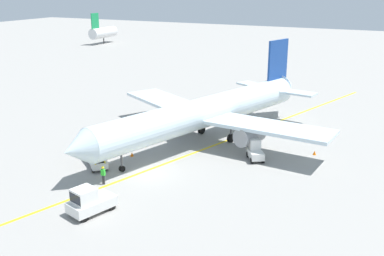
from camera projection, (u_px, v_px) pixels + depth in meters
ground_plane at (147, 173)px, 42.90m from camera, size 300.00×300.00×0.00m
taxi_line_yellow at (182, 157)px, 46.67m from camera, size 23.94×76.51×0.01m
airliner at (207, 112)px, 50.46m from camera, size 27.73×34.57×10.10m
pushback_tug at (89, 201)px, 35.08m from camera, size 2.85×3.99×2.20m
baggage_tug_near_wing at (255, 151)px, 45.82m from camera, size 2.40×2.72×2.10m
belt_loader_forward_hold at (97, 158)px, 44.34m from camera, size 4.50×4.34×2.59m
ground_crew_marshaller at (103, 175)px, 40.18m from camera, size 0.36×0.24×1.70m
safety_cone_nose_left at (132, 154)px, 46.90m from camera, size 0.36×0.36×0.44m
safety_cone_nose_right at (163, 118)px, 59.60m from camera, size 0.36×0.36×0.44m
safety_cone_wingtip_left at (127, 117)px, 59.72m from camera, size 0.36×0.36×0.44m
safety_cone_wingtip_right at (315, 153)px, 47.28m from camera, size 0.36×0.36×0.44m
distant_aircraft_far_left at (103, 32)px, 132.69m from camera, size 3.00×10.10×8.80m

